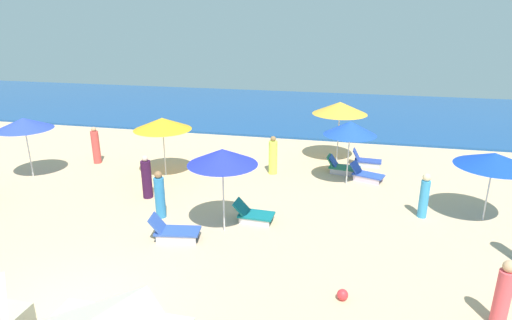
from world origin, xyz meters
name	(u,v)px	position (x,y,z in m)	size (l,w,h in m)	color
ground_plane	(65,320)	(0.00, 0.00, 0.00)	(60.00, 60.00, 0.00)	#E2B98B
ocean	(267,109)	(0.00, 22.69, 0.06)	(60.00, 14.63, 0.12)	#1A498B
umbrella_0	(350,128)	(5.84, 9.48, 2.27)	(2.02, 2.02, 2.54)	silver
lounge_chair_0_0	(342,167)	(5.63, 10.63, 0.27)	(1.46, 0.82, 0.74)	silver
lounge_chair_0_1	(366,174)	(6.59, 9.99, 0.27)	(1.44, 1.04, 0.70)	silver
umbrella_1	(340,108)	(5.35, 12.29, 2.46)	(2.43, 2.43, 2.72)	silver
lounge_chair_1_0	(365,160)	(6.61, 11.90, 0.24)	(1.30, 0.68, 0.71)	silver
lounge_chair_1_1	(343,167)	(5.68, 10.77, 0.25)	(1.34, 0.76, 0.69)	silver
umbrella_2	(494,160)	(10.26, 7.23, 2.07)	(2.32, 2.32, 2.30)	silver
umbrella_3	(162,124)	(-1.54, 8.80, 2.20)	(2.33, 2.33, 2.44)	silver
umbrella_5	(24,124)	(-6.83, 7.41, 2.25)	(2.18, 2.18, 2.49)	silver
umbrella_6	(222,157)	(2.25, 4.65, 2.42)	(2.08, 2.08, 2.66)	silver
lounge_chair_6_0	(174,231)	(0.95, 3.82, 0.29)	(1.53, 0.86, 0.76)	silver
lounge_chair_6_1	(253,214)	(2.96, 5.51, 0.26)	(1.31, 0.73, 0.66)	silver
beachgoer_0	(96,146)	(-5.21, 9.57, 0.78)	(0.42, 0.42, 1.68)	#D74743
beachgoer_1	(503,295)	(9.19, 1.91, 0.75)	(0.46, 0.46, 1.57)	#ED5059
beachgoer_2	(147,178)	(-1.22, 6.52, 0.74)	(0.50, 0.50, 1.61)	#361336
beachgoer_3	(424,196)	(8.34, 7.03, 0.74)	(0.42, 0.42, 1.52)	#3797D5
beachgoer_5	(160,196)	(-0.07, 5.14, 0.76)	(0.46, 0.46, 1.61)	#2D80BF
beachgoer_6	(273,156)	(2.78, 9.97, 0.76)	(0.36, 0.36, 1.64)	#E0F751
beach_ball_0	(343,295)	(5.91, 2.04, 0.13)	(0.27, 0.27, 0.27)	red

